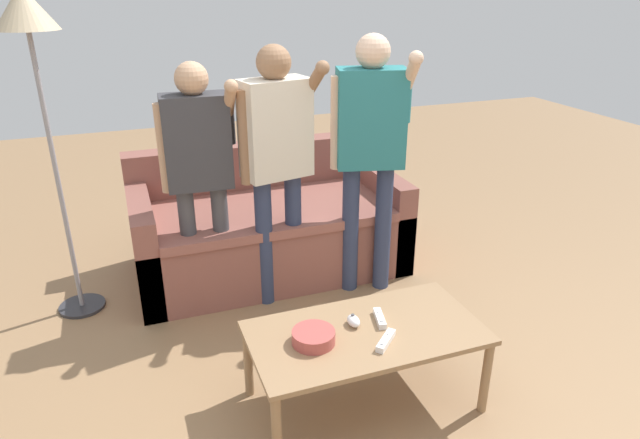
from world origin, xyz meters
TOP-DOWN VIEW (x-y plane):
  - ground_plane at (0.00, 0.00)m, footprint 12.00×12.00m
  - couch at (-0.09, 1.50)m, footprint 1.82×0.96m
  - coffee_table at (-0.03, -0.06)m, footprint 1.09×0.57m
  - snack_bowl at (-0.29, -0.06)m, footprint 0.20×0.20m
  - game_remote_nunchuk at (-0.07, -0.00)m, footprint 0.06×0.09m
  - floor_lamp at (-1.35, 1.34)m, footprint 0.32×0.32m
  - player_left at (-0.57, 1.13)m, footprint 0.44×0.34m
  - player_center at (-0.13, 1.04)m, footprint 0.50×0.33m
  - player_right at (0.44, 0.96)m, footprint 0.47×0.44m
  - game_remote_wand_near at (0.01, -0.18)m, footprint 0.14×0.14m
  - game_remote_wand_far at (0.06, -0.01)m, footprint 0.07×0.15m

SIDE VIEW (x-z plane):
  - ground_plane at x=0.00m, z-range 0.00..0.00m
  - couch at x=-0.09m, z-range -0.11..0.71m
  - coffee_table at x=-0.03m, z-range 0.16..0.58m
  - game_remote_wand_near at x=0.01m, z-range 0.41..0.45m
  - game_remote_wand_far at x=0.06m, z-range 0.41..0.45m
  - game_remote_nunchuk at x=-0.07m, z-range 0.41..0.47m
  - snack_bowl at x=-0.29m, z-range 0.42..0.48m
  - player_left at x=-0.57m, z-range 0.20..1.71m
  - player_center at x=-0.13m, z-range 0.21..1.80m
  - player_right at x=0.44m, z-range 0.21..1.85m
  - floor_lamp at x=-1.35m, z-range 0.68..2.58m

